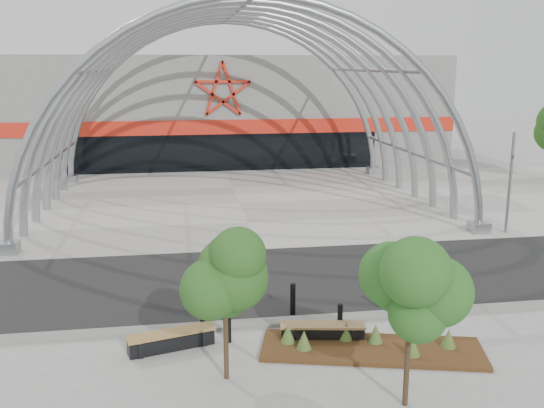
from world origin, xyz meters
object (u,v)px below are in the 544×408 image
(bench_0, at_px, (171,340))
(street_tree_1, at_px, (411,295))
(signal_pole, at_px, (510,181))
(bench_1, at_px, (322,332))
(bollard_2, at_px, (293,299))
(street_tree_0, at_px, (225,273))

(bench_0, bearing_deg, street_tree_1, -34.69)
(signal_pole, distance_m, bench_0, 17.46)
(bench_1, xyz_separation_m, bollard_2, (-0.47, 1.84, 0.26))
(street_tree_0, distance_m, bench_1, 4.03)
(street_tree_0, bearing_deg, street_tree_1, -24.95)
(street_tree_0, height_order, street_tree_1, street_tree_0)
(bench_0, xyz_separation_m, bollard_2, (3.60, 1.71, 0.26))
(street_tree_0, relative_size, bench_0, 1.56)
(bench_0, relative_size, bollard_2, 2.41)
(street_tree_0, height_order, bollard_2, street_tree_0)
(bench_1, bearing_deg, bollard_2, 104.43)
(street_tree_0, height_order, bench_1, street_tree_0)
(street_tree_1, distance_m, bench_0, 6.67)
(signal_pole, bearing_deg, bollard_2, -146.21)
(signal_pole, xyz_separation_m, bollard_2, (-11.12, -7.44, -1.87))
(bollard_2, bearing_deg, street_tree_1, -73.79)
(street_tree_1, bearing_deg, street_tree_0, 155.05)
(street_tree_0, bearing_deg, signal_pole, 39.19)
(signal_pole, distance_m, street_tree_1, 15.91)
(signal_pole, height_order, bollard_2, signal_pole)
(street_tree_0, xyz_separation_m, street_tree_1, (3.81, -1.77, -0.08))
(bench_0, bearing_deg, street_tree_0, -53.42)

